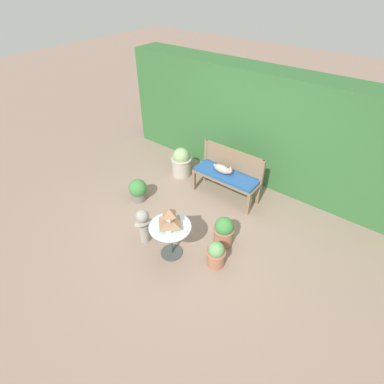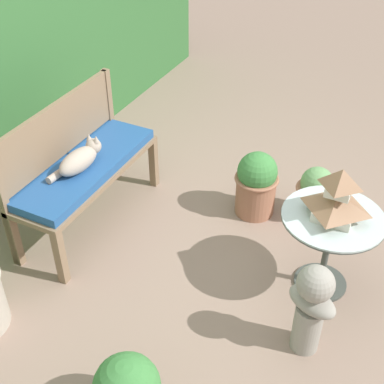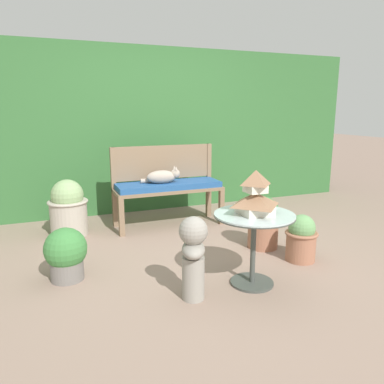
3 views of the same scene
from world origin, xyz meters
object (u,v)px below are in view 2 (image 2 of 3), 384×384
object	(u,v)px
garden_bench	(87,172)
cat	(80,159)
potted_plant_table_far	(315,194)
pagoda_birdhouse	(338,197)
potted_plant_path_edge	(256,183)
patio_table	(330,232)
garden_bust	(311,305)

from	to	relation	value
garden_bench	cat	world-z (taller)	cat
cat	potted_plant_table_far	xyz separation A→B (m)	(0.91, -1.55, -0.41)
cat	garden_bench	bearing A→B (deg)	15.63
garden_bench	pagoda_birdhouse	distance (m)	1.85
potted_plant_table_far	potted_plant_path_edge	size ratio (longest dim) A/B	0.83
potted_plant_path_edge	garden_bench	bearing A→B (deg)	121.45
garden_bench	patio_table	distance (m)	1.83
garden_bench	potted_plant_table_far	bearing A→B (deg)	-61.89
potted_plant_table_far	cat	bearing A→B (deg)	120.47
garden_bench	patio_table	xyz separation A→B (m)	(0.13, -1.83, 0.01)
garden_bench	garden_bust	world-z (taller)	garden_bust
garden_bench	pagoda_birdhouse	size ratio (longest dim) A/B	3.71
garden_bust	garden_bench	bearing A→B (deg)	8.44
cat	garden_bust	size ratio (longest dim) A/B	0.72
potted_plant_path_edge	garden_bust	bearing A→B (deg)	-145.54
garden_bench	cat	distance (m)	0.18
cat	potted_plant_path_edge	size ratio (longest dim) A/B	0.86
pagoda_birdhouse	potted_plant_table_far	distance (m)	0.92
patio_table	potted_plant_table_far	distance (m)	0.79
potted_plant_path_edge	potted_plant_table_far	bearing A→B (deg)	-71.30
garden_bust	potted_plant_table_far	size ratio (longest dim) A/B	1.44
garden_bench	cat	xyz separation A→B (m)	(-0.08, -0.01, 0.16)
cat	pagoda_birdhouse	bearing A→B (deg)	-78.27
pagoda_birdhouse	potted_plant_table_far	xyz separation A→B (m)	(0.70, 0.27, -0.54)
garden_bench	garden_bust	size ratio (longest dim) A/B	2.02
garden_bench	potted_plant_path_edge	size ratio (longest dim) A/B	2.43
pagoda_birdhouse	patio_table	bearing A→B (deg)	-97.13
potted_plant_table_far	garden_bench	bearing A→B (deg)	118.11
patio_table	potted_plant_path_edge	world-z (taller)	patio_table
potted_plant_path_edge	patio_table	bearing A→B (deg)	-127.81
garden_bench	potted_plant_table_far	distance (m)	1.79
patio_table	potted_plant_path_edge	bearing A→B (deg)	52.19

